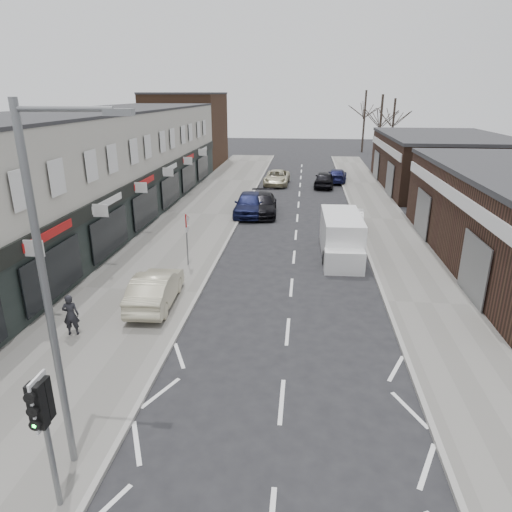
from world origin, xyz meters
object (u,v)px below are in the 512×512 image
(parked_car_left_a, at_px, (249,204))
(parked_car_left_c, at_px, (277,178))
(sedan_on_pavement, at_px, (156,288))
(pedestrian, at_px, (71,315))
(parked_car_right_b, at_px, (324,179))
(white_van, at_px, (341,237))
(traffic_light, at_px, (43,413))
(warning_sign, at_px, (187,224))
(parked_car_left_b, at_px, (262,204))
(street_lamp, at_px, (52,282))
(parked_car_right_c, at_px, (337,176))
(parked_car_right_a, at_px, (349,221))

(parked_car_left_a, distance_m, parked_car_left_c, 11.52)
(sedan_on_pavement, distance_m, pedestrian, 3.46)
(sedan_on_pavement, bearing_deg, parked_car_right_b, -109.29)
(white_van, relative_size, parked_car_right_b, 1.31)
(white_van, relative_size, sedan_on_pavement, 1.34)
(traffic_light, bearing_deg, parked_car_right_b, 79.39)
(traffic_light, height_order, parked_car_left_a, traffic_light)
(traffic_light, xyz_separation_m, warning_sign, (-0.76, 14.02, -0.21))
(white_van, relative_size, pedestrian, 3.68)
(parked_car_left_b, xyz_separation_m, parked_car_left_c, (0.32, 11.17, -0.06))
(traffic_light, height_order, street_lamp, street_lamp)
(white_van, bearing_deg, parked_car_left_a, 125.02)
(parked_car_right_b, relative_size, parked_car_right_c, 0.99)
(traffic_light, bearing_deg, parked_car_right_c, 78.22)
(parked_car_left_a, relative_size, parked_car_left_b, 0.97)
(parked_car_right_a, height_order, parked_car_right_b, parked_car_right_a)
(parked_car_left_c, bearing_deg, traffic_light, -91.66)
(street_lamp, distance_m, white_van, 17.24)
(street_lamp, relative_size, parked_car_left_a, 1.67)
(sedan_on_pavement, bearing_deg, parked_car_right_c, -110.25)
(pedestrian, distance_m, parked_car_left_a, 18.15)
(warning_sign, bearing_deg, sedan_on_pavement, -92.56)
(street_lamp, height_order, warning_sign, street_lamp)
(white_van, height_order, parked_car_left_b, white_van)
(warning_sign, xyz_separation_m, pedestrian, (-2.38, -7.22, -1.32))
(white_van, height_order, pedestrian, white_van)
(parked_car_left_b, bearing_deg, pedestrian, -108.90)
(sedan_on_pavement, bearing_deg, parked_car_left_b, -103.47)
(parked_car_left_a, bearing_deg, street_lamp, -93.09)
(white_van, bearing_deg, parked_car_right_c, 85.73)
(parked_car_left_c, bearing_deg, parked_car_right_c, 20.85)
(white_van, bearing_deg, traffic_light, -113.88)
(traffic_light, height_order, parked_car_right_c, traffic_light)
(traffic_light, height_order, parked_car_right_b, traffic_light)
(white_van, height_order, parked_car_left_c, white_van)
(traffic_light, distance_m, parked_car_right_a, 22.16)
(street_lamp, relative_size, parked_car_right_c, 1.85)
(white_van, relative_size, parked_car_right_c, 1.30)
(street_lamp, bearing_deg, pedestrian, 118.33)
(sedan_on_pavement, relative_size, pedestrian, 2.74)
(parked_car_right_a, xyz_separation_m, parked_car_right_c, (0.30, 17.14, -0.17))
(street_lamp, height_order, parked_car_left_a, street_lamp)
(street_lamp, height_order, sedan_on_pavement, street_lamp)
(traffic_light, bearing_deg, parked_car_left_b, 85.65)
(warning_sign, xyz_separation_m, white_van, (7.60, 2.55, -1.18))
(warning_sign, distance_m, parked_car_left_b, 11.16)
(white_van, height_order, parked_car_right_b, white_van)
(parked_car_right_a, bearing_deg, white_van, 85.36)
(parked_car_left_b, bearing_deg, parked_car_right_a, -38.31)
(parked_car_right_c, bearing_deg, white_van, 93.13)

